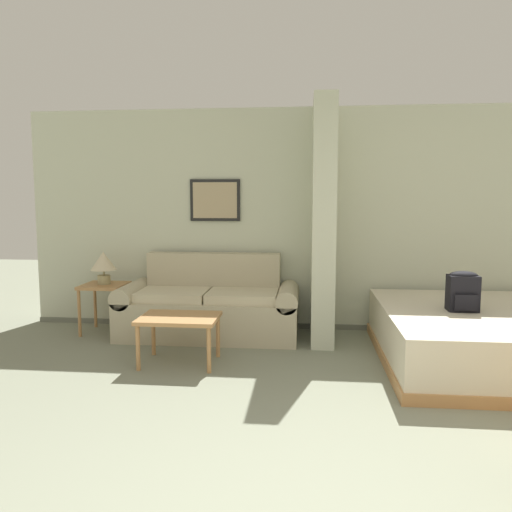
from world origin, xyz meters
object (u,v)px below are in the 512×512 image
(table_lamp, at_px, (103,263))
(bed, at_px, (482,336))
(couch, at_px, (210,307))
(backpack, at_px, (463,291))
(coffee_table, at_px, (179,322))

(table_lamp, height_order, bed, table_lamp)
(table_lamp, relative_size, bed, 0.17)
(couch, height_order, backpack, couch)
(bed, height_order, backpack, backpack)
(bed, bearing_deg, couch, 165.81)
(couch, distance_m, coffee_table, 1.00)
(couch, height_order, table_lamp, table_lamp)
(couch, relative_size, table_lamp, 5.33)
(couch, xyz_separation_m, bed, (2.75, -0.69, -0.07))
(coffee_table, bearing_deg, bed, 5.92)
(couch, bearing_deg, coffee_table, -95.55)
(bed, bearing_deg, table_lamp, 169.96)
(coffee_table, relative_size, backpack, 1.95)
(coffee_table, xyz_separation_m, table_lamp, (-1.14, 1.00, 0.42))
(couch, xyz_separation_m, coffee_table, (-0.10, -0.99, 0.07))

